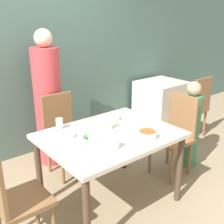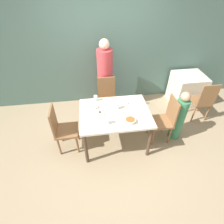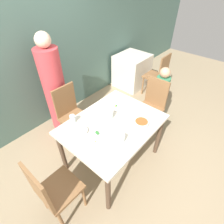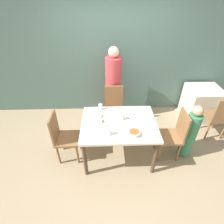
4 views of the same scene
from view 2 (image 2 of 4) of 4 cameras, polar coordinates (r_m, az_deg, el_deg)
The scene contains 19 objects.
ground_plane at distance 3.63m, azimuth 0.84°, elevation -9.40°, with size 10.00×10.00×0.00m, color #998466.
wall_back at distance 4.15m, azimuth -2.38°, elevation 20.21°, with size 10.00×0.06×2.70m.
dining_table at distance 3.14m, azimuth 0.96°, elevation -1.32°, with size 1.24×0.95×0.77m.
chair_adult_spot at distance 3.88m, azimuth -1.58°, elevation 4.70°, with size 0.40×0.40×0.96m.
chair_child_spot at distance 3.48m, azimuth 16.87°, elevation -2.15°, with size 0.40×0.40×0.96m.
chair_empty_left at distance 3.27m, azimuth -15.99°, elevation -5.12°, with size 0.40×0.40×0.96m.
person_adult at distance 4.02m, azimuth -2.22°, elevation 10.50°, with size 0.34×0.34×1.67m.
person_child at distance 3.60m, azimuth 20.97°, elevation -1.74°, with size 0.23×0.23×1.09m.
bowl_curry at distance 2.89m, azimuth 5.98°, elevation -2.82°, with size 0.18×0.18×0.06m.
plate_rice_adult at distance 3.03m, azimuth -4.84°, elevation -0.74°, with size 0.24×0.24×0.06m.
plate_rice_child at distance 3.25m, azimuth 6.40°, elevation 2.40°, with size 0.27×0.27×0.05m.
bowl_rice_small at distance 3.19m, azimuth -5.77°, elevation 1.69°, with size 0.13×0.13×0.04m.
glass_water_tall at distance 3.34m, azimuth -5.35°, elevation 4.51°, with size 0.07×0.07×0.11m.
glass_water_short at distance 3.12m, azimuth 1.74°, elevation 2.01°, with size 0.08×0.08×0.13m.
glass_water_center at distance 2.84m, azimuth -1.38°, elevation -3.00°, with size 0.07×0.07×0.10m.
napkin_folded at distance 2.97m, azimuth 9.49°, elevation -2.51°, with size 0.14×0.14×0.01m.
fork_steel at distance 2.95m, azimuth 1.24°, elevation -2.28°, with size 0.18×0.05×0.01m.
background_table at distance 4.81m, azimuth 23.13°, elevation 6.94°, with size 0.71×0.67×0.75m.
chair_background at distance 4.28m, azimuth 27.47°, elevation 3.40°, with size 0.40×0.40×0.96m.
Camera 2 is at (-0.38, -2.33, 2.75)m, focal length 28.00 mm.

